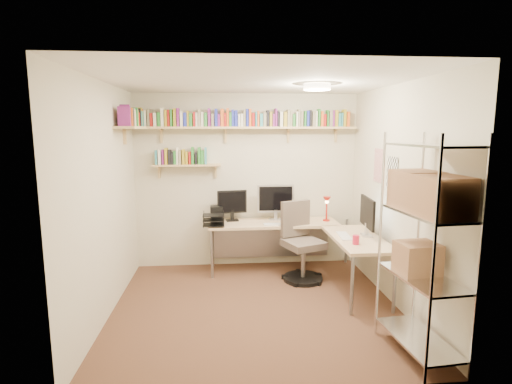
% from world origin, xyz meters
% --- Properties ---
extents(ground, '(3.20, 3.20, 0.00)m').
position_xyz_m(ground, '(0.00, 0.00, 0.00)').
color(ground, '#4B2E20').
rests_on(ground, ground).
extents(room_shell, '(3.24, 3.04, 2.52)m').
position_xyz_m(room_shell, '(0.00, 0.00, 1.55)').
color(room_shell, beige).
rests_on(room_shell, ground).
extents(wall_shelves, '(3.12, 1.09, 0.80)m').
position_xyz_m(wall_shelves, '(-0.42, 1.30, 2.03)').
color(wall_shelves, '#DEC67D').
rests_on(wall_shelves, ground).
extents(corner_desk, '(2.17, 1.80, 1.22)m').
position_xyz_m(corner_desk, '(0.48, 0.95, 0.70)').
color(corner_desk, beige).
rests_on(corner_desk, ground).
extents(office_chair, '(0.60, 0.61, 1.05)m').
position_xyz_m(office_chair, '(0.68, 0.81, 0.44)').
color(office_chair, black).
rests_on(office_chair, ground).
extents(wire_rack, '(0.49, 0.89, 1.98)m').
position_xyz_m(wire_rack, '(1.36, -1.08, 1.26)').
color(wire_rack, silver).
rests_on(wire_rack, ground).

